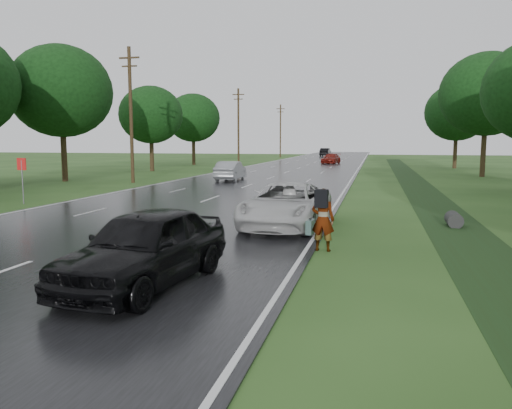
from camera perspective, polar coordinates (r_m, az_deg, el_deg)
The scene contains 20 objects.
road at distance 55.18m, azimuth 4.47°, elevation 4.01°, with size 14.00×180.00×0.04m, color black.
edge_stripe_east at distance 54.53m, azimuth 11.51°, elevation 3.88°, with size 0.12×180.00×0.01m, color silver.
edge_stripe_west at distance 56.62m, azimuth -2.31°, elevation 4.14°, with size 0.12×180.00×0.01m, color silver.
center_line at distance 55.18m, azimuth 4.47°, elevation 4.04°, with size 0.12×180.00×0.01m, color silver.
drainage_ditch at distance 28.44m, azimuth 19.20°, elevation 0.60°, with size 2.20×120.00×0.56m.
road_sign at distance 27.45m, azimuth -25.18°, elevation 3.46°, with size 0.50×0.06×2.30m.
utility_pole_mid at distance 38.80m, azimuth -14.11°, elevation 10.10°, with size 1.60×0.26×10.00m.
utility_pole_far at distance 66.86m, azimuth -2.02°, elevation 9.04°, with size 1.60×0.26×10.00m.
utility_pole_distant at distance 96.10m, azimuth 2.81°, elevation 8.49°, with size 1.60×0.26×10.00m.
tree_east_d at distance 48.46m, azimuth 24.86°, elevation 11.36°, with size 8.00×8.00×10.76m.
tree_east_f at distance 62.14m, azimuth 22.00°, elevation 9.74°, with size 7.20×7.20×9.62m.
tree_west_c at distance 41.91m, azimuth -21.39°, elevation 11.95°, with size 7.80×7.80×10.43m.
tree_west_d at distance 53.59m, azimuth -11.94°, elevation 9.99°, with size 6.60×6.60×8.80m.
tree_west_f at distance 66.73m, azimuth -7.20°, elevation 9.79°, with size 7.00×7.00×9.29m.
pedestrian at distance 14.36m, azimuth 7.55°, elevation -1.62°, with size 0.83×0.78×1.81m.
white_pickup at distance 18.17m, azimuth 3.48°, elevation -0.03°, with size 2.64×5.72×1.59m, color #BDBDBD.
dark_sedan at distance 11.03m, azimuth -12.51°, elevation -4.72°, with size 1.99×4.94×1.68m, color black.
silver_sedan at distance 39.45m, azimuth -2.93°, elevation 3.86°, with size 1.61×4.60×1.52m, color gray.
far_car_red at distance 70.01m, azimuth 8.57°, elevation 5.22°, with size 1.92×4.72×1.37m, color maroon.
far_car_dark at distance 102.47m, azimuth 7.94°, elevation 5.94°, with size 1.75×5.01×1.65m, color black.
Camera 1 is at (8.62, -9.41, 3.14)m, focal length 35.00 mm.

